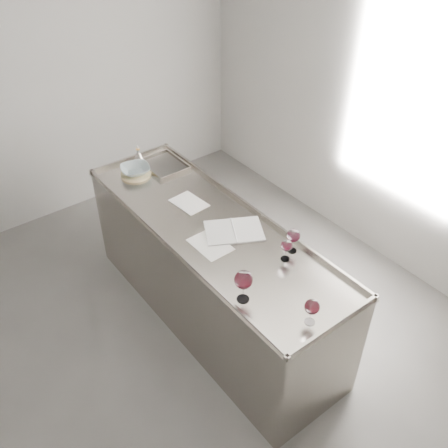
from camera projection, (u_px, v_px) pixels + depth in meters
room_shell at (171, 221)px, 2.90m from camera, size 4.54×5.04×2.84m
counter at (212, 273)px, 3.89m from camera, size 0.77×2.42×0.97m
wine_glass_left at (244, 280)px, 2.94m from camera, size 0.11×0.11×0.22m
wine_glass_middle at (312, 307)px, 2.81m from camera, size 0.09×0.09×0.17m
wine_glass_right at (293, 236)px, 3.31m from camera, size 0.09×0.09×0.18m
wine_glass_small at (286, 246)px, 3.25m from camera, size 0.08×0.08×0.16m
notebook at (234, 231)px, 3.55m from camera, size 0.49×0.44×0.02m
loose_paper_top at (210, 245)px, 3.44m from camera, size 0.21×0.30×0.00m
loose_paper_under at (189, 203)px, 3.83m from camera, size 0.22×0.30×0.00m
trivet at (136, 174)px, 4.15m from camera, size 0.29×0.29×0.02m
ceramic_bowl at (135, 170)px, 4.13m from camera, size 0.29×0.29×0.06m
wine_funnel at (139, 158)px, 4.26m from camera, size 0.13×0.13×0.19m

